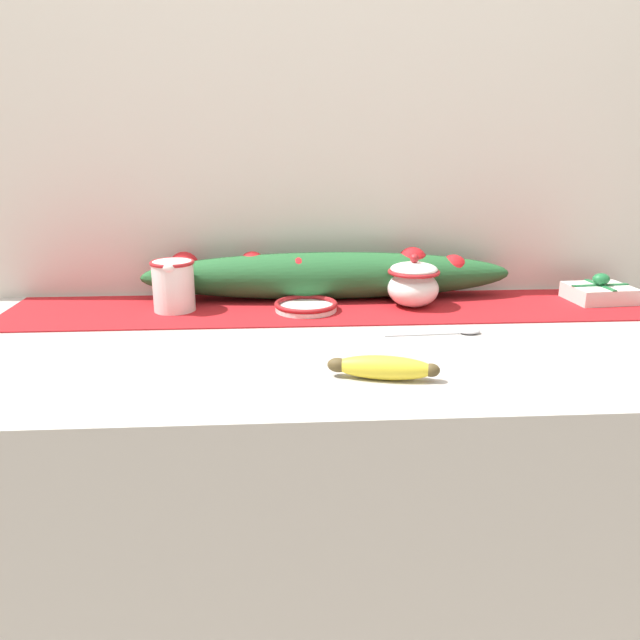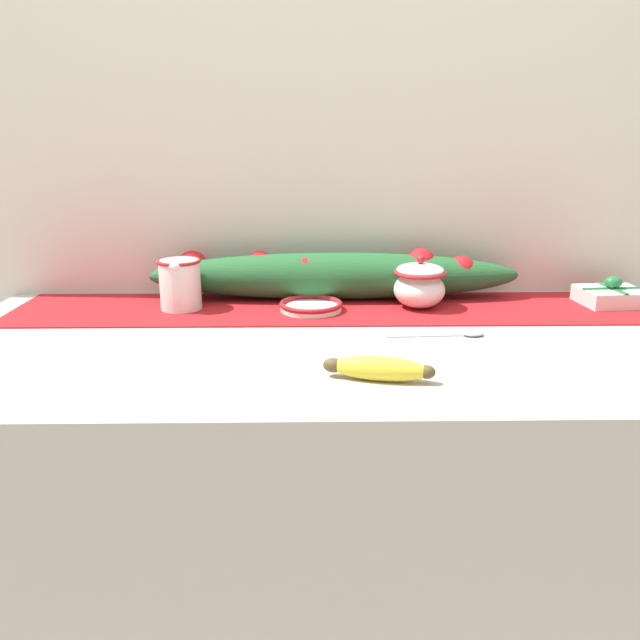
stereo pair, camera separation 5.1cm
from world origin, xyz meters
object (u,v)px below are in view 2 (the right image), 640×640
object	(u,v)px
small_dish	(311,306)
spoon	(467,334)
gift_box	(611,296)
cream_pitcher	(180,282)
banana	(378,369)
sugar_bowl	(420,284)

from	to	relation	value
small_dish	spoon	size ratio (longest dim) A/B	0.73
small_dish	gift_box	bearing A→B (deg)	3.46
spoon	gift_box	bearing A→B (deg)	26.86
small_dish	gift_box	distance (m)	0.69
cream_pitcher	gift_box	xyz separation A→B (m)	(0.98, 0.02, -0.04)
cream_pitcher	banana	xyz separation A→B (m)	(0.39, -0.43, -0.04)
cream_pitcher	banana	size ratio (longest dim) A/B	0.64
banana	spoon	xyz separation A→B (m)	(0.20, 0.22, -0.02)
gift_box	banana	bearing A→B (deg)	-142.47
small_dish	spoon	world-z (taller)	small_dish
sugar_bowl	cream_pitcher	bearing A→B (deg)	179.82
sugar_bowl	banana	distance (m)	0.45
small_dish	banana	xyz separation A→B (m)	(0.11, -0.40, 0.01)
banana	spoon	bearing A→B (deg)	48.91
spoon	gift_box	size ratio (longest dim) A/B	1.31
small_dish	banana	world-z (taller)	banana
cream_pitcher	spoon	xyz separation A→B (m)	(0.59, -0.20, -0.06)
cream_pitcher	banana	distance (m)	0.58
sugar_bowl	small_dish	distance (m)	0.25
sugar_bowl	spoon	xyz separation A→B (m)	(0.06, -0.20, -0.05)
small_dish	spoon	distance (m)	0.35
spoon	gift_box	world-z (taller)	gift_box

